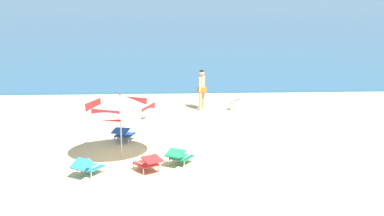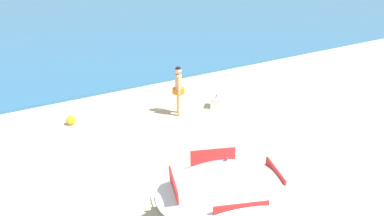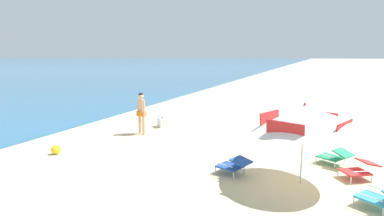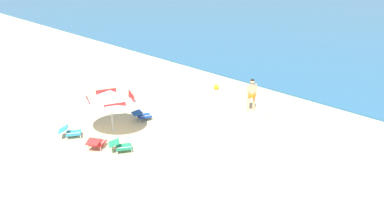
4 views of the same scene
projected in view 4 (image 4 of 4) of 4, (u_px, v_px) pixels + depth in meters
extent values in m
plane|color=#D1BA8E|center=(116.00, 172.00, 13.67)|extent=(800.00, 800.00, 0.00)
cylinder|color=silver|center=(111.00, 111.00, 16.29)|extent=(0.04, 0.04, 1.91)
cone|color=white|center=(110.00, 97.00, 16.03)|extent=(3.10, 3.14, 0.85)
cube|color=red|center=(131.00, 96.00, 16.40)|extent=(0.83, 0.39, 0.31)
cube|color=red|center=(106.00, 93.00, 16.85)|extent=(0.39, 0.83, 0.31)
cube|color=red|center=(88.00, 102.00, 15.76)|extent=(0.83, 0.39, 0.31)
cube|color=red|center=(115.00, 107.00, 15.32)|extent=(0.39, 0.83, 0.31)
sphere|color=red|center=(109.00, 90.00, 15.92)|extent=(0.06, 0.06, 0.06)
cube|color=teal|center=(74.00, 133.00, 16.10)|extent=(0.76, 0.79, 0.04)
cube|color=teal|center=(63.00, 129.00, 15.95)|extent=(0.63, 0.60, 0.22)
cylinder|color=silver|center=(81.00, 132.00, 16.42)|extent=(0.03, 0.03, 0.18)
cylinder|color=silver|center=(81.00, 137.00, 15.98)|extent=(0.03, 0.03, 0.18)
cylinder|color=silver|center=(67.00, 133.00, 16.31)|extent=(0.03, 0.03, 0.18)
cylinder|color=silver|center=(66.00, 138.00, 15.87)|extent=(0.03, 0.03, 0.18)
cylinder|color=silver|center=(74.00, 127.00, 16.31)|extent=(0.32, 0.47, 0.02)
cylinder|color=silver|center=(73.00, 133.00, 15.80)|extent=(0.32, 0.47, 0.02)
cube|color=red|center=(98.00, 143.00, 15.27)|extent=(0.76, 0.79, 0.04)
cube|color=red|center=(93.00, 142.00, 14.87)|extent=(0.64, 0.62, 0.13)
cylinder|color=silver|center=(95.00, 141.00, 15.62)|extent=(0.03, 0.03, 0.18)
cylinder|color=silver|center=(107.00, 143.00, 15.52)|extent=(0.03, 0.03, 0.18)
cylinder|color=silver|center=(89.00, 148.00, 15.11)|extent=(0.03, 0.03, 0.18)
cylinder|color=silver|center=(101.00, 149.00, 15.01)|extent=(0.03, 0.03, 0.18)
cylinder|color=silver|center=(91.00, 139.00, 15.28)|extent=(0.31, 0.47, 0.02)
cylinder|color=silver|center=(104.00, 141.00, 15.17)|extent=(0.31, 0.47, 0.02)
cube|color=#1E4799|center=(144.00, 116.00, 17.74)|extent=(0.69, 0.74, 0.04)
cube|color=#1E4799|center=(137.00, 113.00, 17.51)|extent=(0.61, 0.56, 0.12)
cylinder|color=silver|center=(149.00, 115.00, 18.09)|extent=(0.03, 0.03, 0.18)
cylinder|color=silver|center=(152.00, 119.00, 17.69)|extent=(0.03, 0.03, 0.18)
cylinder|color=silver|center=(137.00, 117.00, 17.87)|extent=(0.03, 0.03, 0.18)
cylinder|color=silver|center=(140.00, 121.00, 17.46)|extent=(0.03, 0.03, 0.18)
cylinder|color=silver|center=(142.00, 111.00, 17.92)|extent=(0.20, 0.52, 0.02)
cylinder|color=silver|center=(146.00, 116.00, 17.46)|extent=(0.20, 0.52, 0.02)
cube|color=#1E7F56|center=(124.00, 147.00, 14.96)|extent=(0.76, 0.78, 0.04)
cube|color=#1E7F56|center=(114.00, 143.00, 14.80)|extent=(0.64, 0.61, 0.16)
cylinder|color=silver|center=(131.00, 146.00, 15.29)|extent=(0.03, 0.03, 0.18)
cylinder|color=silver|center=(132.00, 151.00, 14.85)|extent=(0.03, 0.03, 0.18)
cylinder|color=silver|center=(116.00, 147.00, 15.16)|extent=(0.03, 0.03, 0.18)
cylinder|color=silver|center=(117.00, 153.00, 14.72)|extent=(0.03, 0.03, 0.18)
cylinder|color=silver|center=(123.00, 141.00, 15.17)|extent=(0.30, 0.47, 0.02)
cylinder|color=silver|center=(124.00, 147.00, 14.67)|extent=(0.30, 0.47, 0.02)
cylinder|color=#D8A87F|center=(254.00, 103.00, 18.70)|extent=(0.12, 0.12, 0.80)
cylinder|color=#D8A87F|center=(248.00, 104.00, 18.62)|extent=(0.12, 0.12, 0.80)
cylinder|color=orange|center=(252.00, 95.00, 18.50)|extent=(0.40, 0.40, 0.17)
cylinder|color=#D8A87F|center=(252.00, 90.00, 18.40)|extent=(0.22, 0.22, 0.57)
cylinder|color=#D8A87F|center=(256.00, 90.00, 18.46)|extent=(0.09, 0.09, 0.60)
cylinder|color=#D8A87F|center=(248.00, 91.00, 18.35)|extent=(0.09, 0.09, 0.60)
sphere|color=#D8A87F|center=(252.00, 81.00, 18.23)|extent=(0.22, 0.22, 0.22)
sphere|color=black|center=(252.00, 81.00, 18.22)|extent=(0.20, 0.20, 0.20)
cube|color=white|center=(273.00, 117.00, 17.71)|extent=(0.58, 0.58, 0.32)
cube|color=white|center=(274.00, 113.00, 17.64)|extent=(0.59, 0.60, 0.08)
cylinder|color=black|center=(274.00, 112.00, 17.62)|extent=(0.25, 0.26, 0.02)
sphere|color=yellow|center=(216.00, 87.00, 21.63)|extent=(0.29, 0.29, 0.29)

